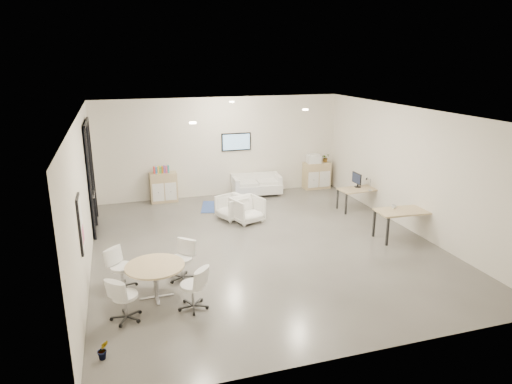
{
  "coord_description": "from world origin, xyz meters",
  "views": [
    {
      "loc": [
        -3.25,
        -9.79,
        4.39
      ],
      "look_at": [
        -0.08,
        0.4,
        1.24
      ],
      "focal_mm": 32.0,
      "sensor_mm": 36.0,
      "label": 1
    }
  ],
  "objects": [
    {
      "name": "sideboard_right",
      "position": [
        3.32,
        4.25,
        0.46
      ],
      "size": [
        0.91,
        0.44,
        0.91
      ],
      "color": "tan",
      "rests_on": "room_shell"
    },
    {
      "name": "blue_rug",
      "position": [
        -0.06,
        3.13,
        0.01
      ],
      "size": [
        1.96,
        1.55,
        0.01
      ],
      "primitive_type": "cube",
      "rotation": [
        0.0,
        0.0,
        -0.26
      ],
      "color": "#2C4688",
      "rests_on": "room_shell"
    },
    {
      "name": "plant_floor",
      "position": [
        -3.7,
        -3.45,
        0.07
      ],
      "size": [
        0.23,
        0.34,
        0.14
      ],
      "primitive_type": "imported",
      "rotation": [
        0.0,
        0.0,
        0.18
      ],
      "color": "#3F7F3F",
      "rests_on": "room_shell"
    },
    {
      "name": "cup",
      "position": [
        3.3,
        -0.41,
        0.8
      ],
      "size": [
        0.14,
        0.12,
        0.12
      ],
      "primitive_type": "imported",
      "rotation": [
        0.0,
        0.0,
        -0.21
      ],
      "color": "white",
      "rests_on": "desk_front"
    },
    {
      "name": "room_shell",
      "position": [
        0.0,
        0.0,
        1.6
      ],
      "size": [
        9.6,
        10.6,
        4.8
      ],
      "color": "#514E49",
      "rests_on": "ground"
    },
    {
      "name": "books",
      "position": [
        -1.97,
        4.26,
        1.04
      ],
      "size": [
        0.48,
        0.14,
        0.22
      ],
      "color": "red",
      "rests_on": "sideboard_left"
    },
    {
      "name": "desk_front",
      "position": [
        3.49,
        -0.61,
        0.66
      ],
      "size": [
        1.46,
        0.81,
        0.74
      ],
      "rotation": [
        0.0,
        0.0,
        -0.07
      ],
      "color": "tan",
      "rests_on": "room_shell"
    },
    {
      "name": "plant_cabinet",
      "position": [
        3.63,
        4.26,
        1.03
      ],
      "size": [
        0.33,
        0.35,
        0.23
      ],
      "primitive_type": "imported",
      "rotation": [
        0.0,
        0.0,
        0.25
      ],
      "color": "#3F7F3F",
      "rests_on": "sideboard_right"
    },
    {
      "name": "armchair_right",
      "position": [
        0.06,
        1.69,
        0.39
      ],
      "size": [
        0.94,
        0.91,
        0.78
      ],
      "primitive_type": "imported",
      "rotation": [
        0.0,
        0.0,
        0.32
      ],
      "color": "silver",
      "rests_on": "room_shell"
    },
    {
      "name": "monitor",
      "position": [
        3.53,
        1.87,
        0.89
      ],
      "size": [
        0.2,
        0.5,
        0.44
      ],
      "color": "black",
      "rests_on": "desk_rear"
    },
    {
      "name": "glass_door",
      "position": [
        -3.95,
        2.51,
        1.5
      ],
      "size": [
        0.09,
        1.9,
        2.85
      ],
      "color": "black",
      "rests_on": "room_shell"
    },
    {
      "name": "ceiling_spots",
      "position": [
        -0.2,
        0.83,
        3.18
      ],
      "size": [
        3.14,
        4.14,
        0.03
      ],
      "color": "#FFEAC6",
      "rests_on": "room_shell"
    },
    {
      "name": "printer",
      "position": [
        3.18,
        4.26,
        1.06
      ],
      "size": [
        0.48,
        0.42,
        0.32
      ],
      "rotation": [
        0.0,
        0.0,
        -0.11
      ],
      "color": "white",
      "rests_on": "sideboard_right"
    },
    {
      "name": "artwork",
      "position": [
        -3.97,
        -1.6,
        1.55
      ],
      "size": [
        0.05,
        0.54,
        1.04
      ],
      "color": "black",
      "rests_on": "room_shell"
    },
    {
      "name": "armchair_left",
      "position": [
        -0.28,
        2.08,
        0.37
      ],
      "size": [
        0.89,
        0.92,
        0.74
      ],
      "primitive_type": "imported",
      "rotation": [
        0.0,
        0.0,
        -1.18
      ],
      "color": "silver",
      "rests_on": "room_shell"
    },
    {
      "name": "meeting_chairs",
      "position": [
        -2.75,
        -1.82,
        0.41
      ],
      "size": [
        2.02,
        2.02,
        0.82
      ],
      "color": "white",
      "rests_on": "room_shell"
    },
    {
      "name": "round_table",
      "position": [
        -2.75,
        -1.82,
        0.59
      ],
      "size": [
        1.11,
        1.11,
        0.67
      ],
      "color": "tan",
      "rests_on": "room_shell"
    },
    {
      "name": "desk_rear",
      "position": [
        3.57,
        1.72,
        0.59
      ],
      "size": [
        1.31,
        0.74,
        0.66
      ],
      "rotation": [
        0.0,
        0.0,
        0.09
      ],
      "color": "tan",
      "rests_on": "room_shell"
    },
    {
      "name": "loveseat",
      "position": [
        1.08,
        4.1,
        0.32
      ],
      "size": [
        1.64,
        0.91,
        0.59
      ],
      "rotation": [
        0.0,
        0.0,
        -0.07
      ],
      "color": "silver",
      "rests_on": "room_shell"
    },
    {
      "name": "wall_tv",
      "position": [
        0.5,
        4.46,
        1.75
      ],
      "size": [
        0.98,
        0.06,
        0.58
      ],
      "color": "black",
      "rests_on": "room_shell"
    },
    {
      "name": "sideboard_left",
      "position": [
        -1.93,
        4.26,
        0.47
      ],
      "size": [
        0.83,
        0.43,
        0.93
      ],
      "color": "tan",
      "rests_on": "room_shell"
    }
  ]
}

